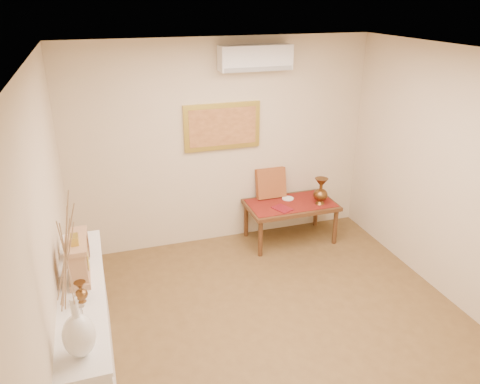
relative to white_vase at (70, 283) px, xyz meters
name	(u,v)px	position (x,y,z in m)	size (l,w,h in m)	color
floor	(286,339)	(1.82, 0.78, -1.54)	(4.50, 4.50, 0.00)	brown
ceiling	(299,59)	(1.82, 0.78, 1.16)	(4.50, 4.50, 0.00)	white
wall_back	(222,145)	(1.82, 3.03, -0.19)	(4.00, 0.02, 2.70)	beige
wall_left	(50,252)	(-0.18, 0.78, -0.19)	(0.02, 4.50, 2.70)	beige
wall_right	(475,190)	(3.82, 0.78, -0.19)	(0.02, 4.50, 2.70)	beige
white_vase	(70,283)	(0.00, 0.00, 0.00)	(0.21, 0.21, 1.11)	silver
candlestick	(82,317)	(0.02, 0.27, -0.46)	(0.09, 0.09, 0.19)	silver
brass_urn_small	(81,289)	(0.01, 0.60, -0.44)	(0.10, 0.10, 0.23)	brown
table_cloth	(291,203)	(2.67, 2.66, -0.98)	(1.14, 0.59, 0.01)	maroon
brass_urn_tall	(321,188)	(3.03, 2.52, -0.76)	(0.20, 0.20, 0.44)	brown
plate	(288,198)	(2.68, 2.80, -0.97)	(0.16, 0.16, 0.01)	silver
menu	(282,209)	(2.48, 2.51, -0.97)	(0.18, 0.25, 0.01)	maroon
cushion	(271,183)	(2.48, 2.94, -0.77)	(0.41, 0.10, 0.41)	maroon
display_ledge	(88,337)	(0.00, 0.78, -1.04)	(0.37, 2.02, 0.98)	white
mantel_clock	(78,261)	(0.00, 0.92, -0.38)	(0.17, 0.36, 0.41)	tan
wooden_chest	(79,243)	(0.00, 1.33, -0.43)	(0.16, 0.21, 0.24)	tan
low_table	(291,208)	(2.67, 2.66, -1.05)	(1.20, 0.70, 0.55)	#4F2E17
painting	(222,126)	(1.82, 3.00, 0.06)	(1.00, 0.06, 0.60)	gold
ac_unit	(255,58)	(2.22, 2.90, 0.91)	(0.90, 0.25, 0.30)	silver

